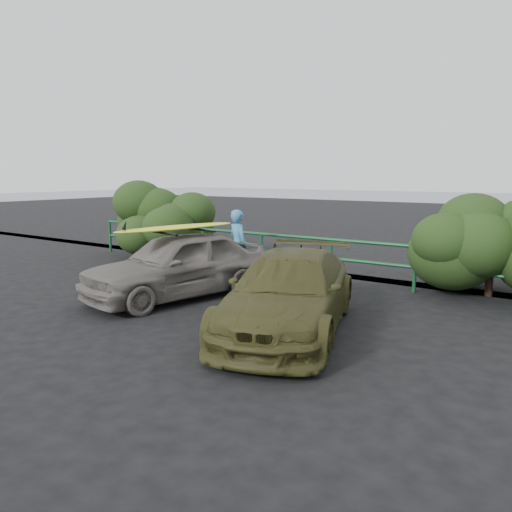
{
  "coord_description": "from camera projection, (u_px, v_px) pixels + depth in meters",
  "views": [
    {
      "loc": [
        6.21,
        -5.6,
        2.52
      ],
      "look_at": [
        1.0,
        1.89,
        1.03
      ],
      "focal_mm": 35.0,
      "sensor_mm": 36.0,
      "label": 1
    }
  ],
  "objects": [
    {
      "name": "ground",
      "position": [
        144.0,
        325.0,
        8.44
      ],
      "size": [
        80.0,
        80.0,
        0.0
      ],
      "primitive_type": "plane",
      "color": "black"
    },
    {
      "name": "guardrail",
      "position": [
        294.0,
        256.0,
        12.41
      ],
      "size": [
        14.0,
        0.08,
        1.04
      ],
      "primitive_type": null,
      "color": "#164E29",
      "rests_on": "ground"
    },
    {
      "name": "shrub_left",
      "position": [
        167.0,
        222.0,
        15.34
      ],
      "size": [
        3.2,
        2.4,
        2.17
      ],
      "primitive_type": null,
      "color": "#233B15",
      "rests_on": "ground"
    },
    {
      "name": "sedan",
      "position": [
        178.0,
        265.0,
        10.27
      ],
      "size": [
        2.45,
        4.28,
        1.37
      ],
      "primitive_type": "imported",
      "rotation": [
        0.0,
        0.0,
        -0.22
      ],
      "color": "slate",
      "rests_on": "ground"
    },
    {
      "name": "olive_vehicle",
      "position": [
        289.0,
        293.0,
        8.06
      ],
      "size": [
        3.07,
        4.67,
        1.26
      ],
      "primitive_type": "imported",
      "rotation": [
        0.0,
        0.0,
        0.33
      ],
      "color": "#42411D",
      "rests_on": "ground"
    },
    {
      "name": "man",
      "position": [
        238.0,
        245.0,
        11.88
      ],
      "size": [
        0.73,
        0.62,
        1.7
      ],
      "primitive_type": "imported",
      "rotation": [
        0.0,
        0.0,
        2.73
      ],
      "color": "teal",
      "rests_on": "ground"
    },
    {
      "name": "roof_rack",
      "position": [
        177.0,
        231.0,
        10.16
      ],
      "size": [
        1.51,
        1.21,
        0.04
      ],
      "primitive_type": null,
      "rotation": [
        0.0,
        0.0,
        -0.22
      ],
      "color": "black",
      "rests_on": "sedan"
    },
    {
      "name": "surfboard",
      "position": [
        177.0,
        227.0,
        10.15
      ],
      "size": [
        1.19,
        2.88,
        0.08
      ],
      "primitive_type": "ellipsoid",
      "rotation": [
        0.0,
        0.0,
        -0.22
      ],
      "color": "yellow",
      "rests_on": "roof_rack"
    }
  ]
}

